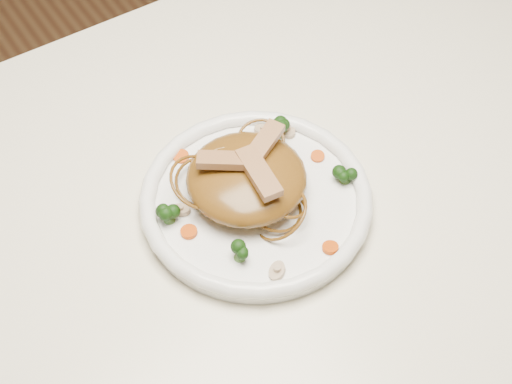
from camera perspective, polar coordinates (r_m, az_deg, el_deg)
table at (r=1.02m, az=-0.38°, el=-3.65°), size 1.20×0.80×0.75m
plate at (r=0.92m, az=0.00°, el=-0.85°), size 0.34×0.34×0.02m
noodle_mound at (r=0.90m, az=-0.72°, el=1.08°), size 0.17×0.17×0.05m
chicken_a at (r=0.89m, az=0.55°, el=3.67°), size 0.07×0.05×0.01m
chicken_b at (r=0.87m, az=-2.20°, el=2.40°), size 0.07×0.06×0.01m
chicken_c at (r=0.86m, az=0.22°, el=1.47°), size 0.03×0.08×0.01m
broccoli_0 at (r=0.97m, az=1.97°, el=5.00°), size 0.03×0.03×0.03m
broccoli_1 at (r=0.89m, az=-6.63°, el=-1.51°), size 0.03×0.03×0.03m
broccoli_2 at (r=0.85m, az=-1.25°, el=-4.48°), size 0.03×0.03×0.03m
broccoli_3 at (r=0.92m, az=6.82°, el=1.46°), size 0.03×0.03×0.03m
carrot_0 at (r=0.97m, az=0.33°, el=3.72°), size 0.02×0.02×0.00m
carrot_1 at (r=0.88m, az=-5.09°, el=-3.01°), size 0.02×0.02×0.00m
carrot_2 at (r=0.95m, az=4.67°, el=2.70°), size 0.02×0.02×0.00m
carrot_3 at (r=0.96m, az=-5.66°, el=2.68°), size 0.02×0.02×0.00m
carrot_4 at (r=0.87m, az=5.63°, el=-4.19°), size 0.02×0.02×0.00m
mushroom_0 at (r=0.85m, az=1.60°, el=-5.99°), size 0.03×0.03×0.01m
mushroom_1 at (r=0.98m, az=2.37°, el=4.67°), size 0.03×0.03×0.01m
mushroom_2 at (r=0.90m, az=-5.68°, el=-1.35°), size 0.03×0.03×0.01m
mushroom_3 at (r=0.98m, az=0.56°, el=4.66°), size 0.03×0.03×0.01m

